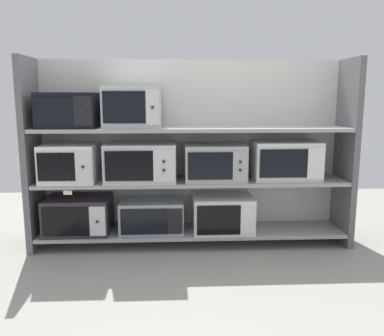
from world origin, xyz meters
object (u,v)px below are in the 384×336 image
object	(u,v)px
microwave_2	(222,213)
microwave_8	(133,107)
microwave_7	(69,110)
microwave_0	(79,215)
microwave_6	(286,160)
microwave_1	(152,216)
microwave_4	(141,162)
microwave_5	(215,162)
microwave_3	(70,163)

from	to	relation	value
microwave_2	microwave_8	bearing A→B (deg)	179.97
microwave_7	microwave_0	bearing A→B (deg)	-0.29
microwave_0	microwave_6	distance (m)	1.81
microwave_0	microwave_1	size ratio (longest dim) A/B	1.00
microwave_4	microwave_5	bearing A→B (deg)	0.00
microwave_0	microwave_5	distance (m)	1.23
microwave_0	microwave_5	bearing A→B (deg)	0.01
microwave_6	microwave_5	bearing A→B (deg)	-179.99
microwave_3	microwave_4	size ratio (longest dim) A/B	0.76
microwave_1	microwave_3	size ratio (longest dim) A/B	1.22
microwave_4	microwave_5	size ratio (longest dim) A/B	1.15
microwave_7	microwave_1	bearing A→B (deg)	-0.03
microwave_4	microwave_8	size ratio (longest dim) A/B	1.25
microwave_0	microwave_6	world-z (taller)	microwave_6
microwave_0	microwave_3	xyz separation A→B (m)	(-0.05, 0.00, 0.44)
microwave_6	microwave_7	size ratio (longest dim) A/B	1.21
microwave_2	microwave_8	distance (m)	1.17
microwave_6	microwave_8	distance (m)	1.35
microwave_8	microwave_6	bearing A→B (deg)	0.00
microwave_3	microwave_6	distance (m)	1.80
microwave_1	microwave_6	size ratio (longest dim) A/B	0.96
microwave_2	microwave_6	bearing A→B (deg)	0.04
microwave_3	microwave_5	world-z (taller)	microwave_3
microwave_1	microwave_5	distance (m)	0.70
microwave_0	microwave_6	bearing A→B (deg)	0.01
microwave_6	microwave_1	bearing A→B (deg)	-179.98
microwave_3	microwave_6	bearing A→B (deg)	-0.00
microwave_6	microwave_8	size ratio (longest dim) A/B	1.21
microwave_3	microwave_7	bearing A→B (deg)	-0.68
microwave_5	microwave_7	size ratio (longest dim) A/B	1.09
microwave_6	microwave_4	bearing A→B (deg)	-179.99
microwave_6	microwave_0	bearing A→B (deg)	-179.99
microwave_1	microwave_4	world-z (taller)	microwave_4
microwave_3	microwave_5	bearing A→B (deg)	-0.00
microwave_2	microwave_5	world-z (taller)	microwave_5
microwave_5	microwave_6	size ratio (longest dim) A/B	0.90
microwave_1	microwave_7	size ratio (longest dim) A/B	1.16
microwave_8	microwave_0	bearing A→B (deg)	-179.97
microwave_6	microwave_8	bearing A→B (deg)	-180.00
microwave_1	microwave_8	distance (m)	0.93
microwave_0	microwave_1	xyz separation A→B (m)	(0.62, -0.00, -0.02)
microwave_0	microwave_6	size ratio (longest dim) A/B	0.96
microwave_1	microwave_5	xyz separation A→B (m)	(0.53, 0.00, 0.46)
microwave_5	microwave_6	distance (m)	0.60
microwave_3	microwave_8	bearing A→B (deg)	-0.01
microwave_3	microwave_7	xyz separation A→B (m)	(0.01, -0.00, 0.43)
microwave_2	microwave_7	world-z (taller)	microwave_7
microwave_2	microwave_3	bearing A→B (deg)	179.98
microwave_1	microwave_3	bearing A→B (deg)	179.96
microwave_1	microwave_8	size ratio (longest dim) A/B	1.16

